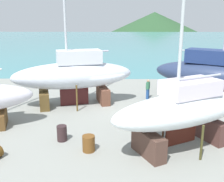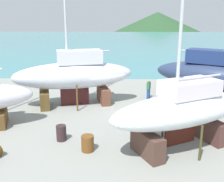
# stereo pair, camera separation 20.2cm
# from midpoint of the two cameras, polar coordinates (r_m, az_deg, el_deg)

# --- Properties ---
(ground_plane) EXTENTS (54.35, 54.35, 0.00)m
(ground_plane) POSITION_cam_midpoint_polar(r_m,az_deg,el_deg) (17.24, -1.44, -7.46)
(ground_plane) COLOR gray
(sea_water) EXTENTS (136.17, 106.73, 0.01)m
(sea_water) POSITION_cam_midpoint_polar(r_m,az_deg,el_deg) (83.10, 0.40, 10.80)
(sea_water) COLOR teal
(sea_water) RESTS_ON ground
(headland_hill) EXTENTS (98.38, 98.38, 21.97)m
(headland_hill) POSITION_cam_midpoint_polar(r_m,az_deg,el_deg) (201.85, 9.03, 13.34)
(headland_hill) COLOR #2A4E2C
(headland_hill) RESTS_ON ground
(sailboat_far_slipway) EXTENTS (9.73, 5.20, 17.14)m
(sailboat_far_slipway) POSITION_cam_midpoint_polar(r_m,az_deg,el_deg) (20.81, -8.44, 3.51)
(sailboat_far_slipway) COLOR brown
(sailboat_far_slipway) RESTS_ON ground
(sailboat_large_starboard) EXTENTS (10.32, 8.00, 17.36)m
(sailboat_large_starboard) POSITION_cam_midpoint_polar(r_m,az_deg,el_deg) (23.57, 20.87, 3.47)
(sailboat_large_starboard) COLOR #4F3E1E
(sailboat_large_starboard) RESTS_ON ground
(sailboat_small_center) EXTENTS (8.57, 6.21, 13.41)m
(sailboat_small_center) POSITION_cam_midpoint_polar(r_m,az_deg,el_deg) (14.22, 14.66, -3.84)
(sailboat_small_center) COLOR #4E352C
(sailboat_small_center) RESTS_ON ground
(worker) EXTENTS (0.39, 0.50, 1.69)m
(worker) POSITION_cam_midpoint_polar(r_m,az_deg,el_deg) (22.77, 7.47, 0.46)
(worker) COLOR navy
(worker) RESTS_ON ground
(barrel_tar_black) EXTENTS (0.66, 0.66, 0.89)m
(barrel_tar_black) POSITION_cam_midpoint_polar(r_m,az_deg,el_deg) (15.37, -11.10, -8.91)
(barrel_tar_black) COLOR #322224
(barrel_tar_black) RESTS_ON ground
(barrel_ochre) EXTENTS (0.86, 0.86, 0.85)m
(barrel_ochre) POSITION_cam_midpoint_polar(r_m,az_deg,el_deg) (14.06, -5.46, -11.18)
(barrel_ochre) COLOR brown
(barrel_ochre) RESTS_ON ground
(barrel_rust_mid) EXTENTS (0.60, 0.60, 0.76)m
(barrel_rust_mid) POSITION_cam_midpoint_polar(r_m,az_deg,el_deg) (19.73, 10.20, -3.53)
(barrel_rust_mid) COLOR olive
(barrel_rust_mid) RESTS_ON ground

